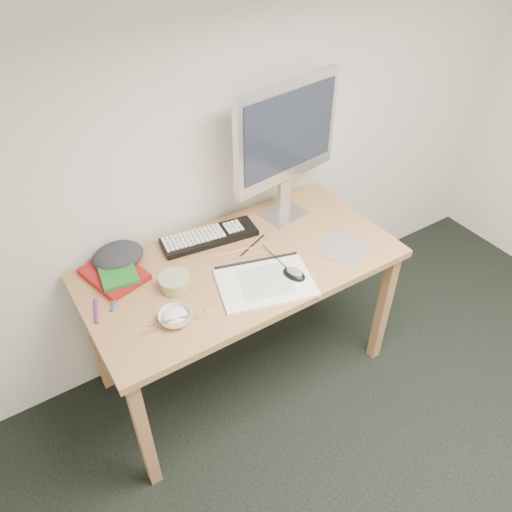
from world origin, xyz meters
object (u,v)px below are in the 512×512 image
Objects in this scene: sketchpad at (265,282)px; rice_bowl at (175,317)px; monitor at (287,136)px; keyboard at (209,237)px; desk at (242,276)px.

rice_bowl is (-0.41, 0.01, 0.01)m from sketchpad.
monitor is at bearing 25.52° from rice_bowl.
sketchpad is 0.40m from keyboard.
monitor is at bearing 29.17° from desk.
desk is at bearing 110.77° from sketchpad.
monitor is (0.41, -0.02, 0.41)m from keyboard.
desk is 0.25m from keyboard.
monitor is 5.24× the size of rice_bowl.
sketchpad is (0.01, -0.17, 0.09)m from desk.
monitor is (0.37, 0.21, 0.50)m from desk.
sketchpad is 0.66m from monitor.
keyboard reaches higher than desk.
sketchpad reaches higher than desk.
rice_bowl reaches higher than desk.
sketchpad is 0.58× the size of monitor.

